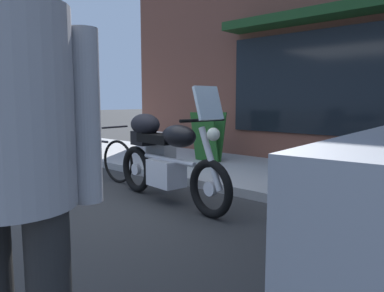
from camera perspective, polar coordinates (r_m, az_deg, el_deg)
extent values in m
plane|color=#2C2C2C|center=(4.59, -11.26, -8.79)|extent=(80.00, 80.00, 0.00)
torus|color=black|center=(3.92, 2.86, -6.61)|extent=(0.64, 0.16, 0.63)
cylinder|color=silver|center=(3.92, 2.86, -6.61)|extent=(0.17, 0.08, 0.16)
torus|color=black|center=(5.07, -8.64, -3.56)|extent=(0.64, 0.16, 0.63)
cylinder|color=silver|center=(5.07, -8.64, -3.56)|extent=(0.17, 0.08, 0.16)
cube|color=silver|center=(4.50, -4.03, -4.19)|extent=(0.47, 0.35, 0.32)
cylinder|color=silver|center=(4.43, -3.66, -2.13)|extent=(0.96, 0.17, 0.06)
ellipsoid|color=black|center=(4.24, -2.07, 1.55)|extent=(0.55, 0.34, 0.26)
cube|color=black|center=(4.58, -5.33, 1.18)|extent=(0.62, 0.31, 0.11)
cube|color=black|center=(4.85, -7.58, 1.24)|extent=(0.30, 0.25, 0.18)
cylinder|color=silver|center=(3.86, 2.89, -1.99)|extent=(0.35, 0.11, 0.67)
cylinder|color=black|center=(3.90, 1.72, 4.03)|extent=(0.11, 0.62, 0.04)
cube|color=silver|center=(3.84, 2.53, 6.67)|extent=(0.19, 0.34, 0.35)
sphere|color=#EAEACC|center=(3.80, 3.33, 1.82)|extent=(0.14, 0.14, 0.14)
cube|color=#A0A0A0|center=(4.96, -4.91, -0.46)|extent=(0.46, 0.25, 0.44)
cube|color=black|center=(5.04, -3.98, -0.34)|extent=(0.37, 0.06, 0.03)
ellipsoid|color=black|center=(4.79, -7.29, 3.33)|extent=(0.51, 0.37, 0.28)
torus|color=black|center=(5.68, -11.41, -2.37)|extent=(0.65, 0.09, 0.65)
torus|color=black|center=(6.51, -17.35, -1.37)|extent=(0.65, 0.09, 0.65)
cylinder|color=black|center=(6.05, -14.67, 0.79)|extent=(0.58, 0.08, 0.04)
cylinder|color=black|center=(6.23, -15.77, -0.55)|extent=(0.45, 0.07, 0.33)
cylinder|color=black|center=(6.19, -15.75, 2.00)|extent=(0.03, 0.03, 0.30)
ellipsoid|color=black|center=(6.18, -15.80, 3.48)|extent=(0.23, 0.12, 0.06)
cylinder|color=black|center=(5.66, -11.86, 2.89)|extent=(0.06, 0.48, 0.03)
cylinder|color=#9E9EA3|center=(1.24, -26.55, 5.20)|extent=(0.47, 0.47, 0.61)
cylinder|color=#9E9EA3|center=(1.29, -16.20, 4.34)|extent=(0.10, 0.10, 0.58)
cube|color=#1E511E|center=(6.77, 1.93, 1.41)|extent=(0.55, 0.19, 0.91)
cube|color=#1E511E|center=(6.94, 3.12, 1.53)|extent=(0.55, 0.19, 0.91)
torus|color=black|center=(7.44, -20.07, -0.28)|extent=(0.69, 0.22, 0.70)
torus|color=black|center=(8.50, -21.67, 0.51)|extent=(0.69, 0.22, 0.70)
cylinder|color=#1E5999|center=(7.95, -21.01, 2.15)|extent=(0.59, 0.19, 0.04)
cylinder|color=#1E5999|center=(8.17, -21.27, 1.13)|extent=(0.46, 0.15, 0.34)
cylinder|color=#1E5999|center=(8.13, -21.33, 3.08)|extent=(0.03, 0.03, 0.30)
ellipsoid|color=black|center=(8.12, -21.38, 4.21)|extent=(0.24, 0.15, 0.06)
cylinder|color=#1E5999|center=(7.45, -20.33, 3.73)|extent=(0.15, 0.47, 0.03)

